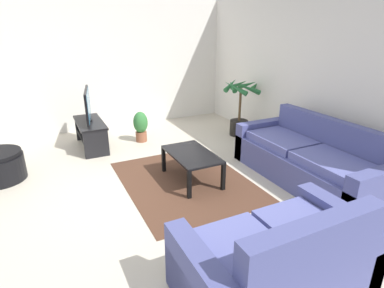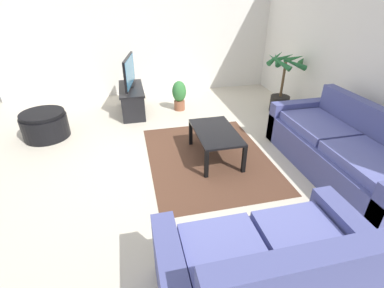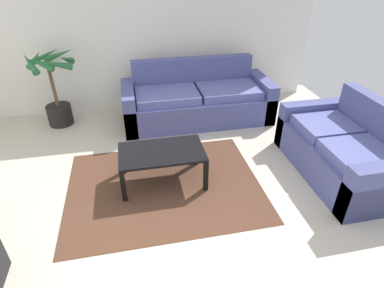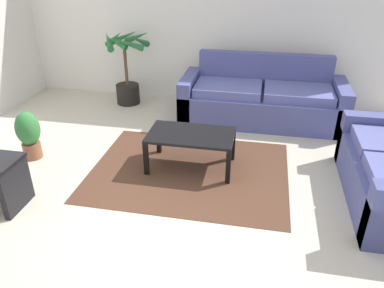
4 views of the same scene
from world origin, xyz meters
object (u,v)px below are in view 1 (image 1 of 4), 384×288
(coffee_table, at_px, (192,157))
(potted_palm, at_px, (240,110))
(tv, at_px, (88,105))
(tv_stand, at_px, (91,131))
(potted_plant_small, at_px, (141,125))
(couch_main, at_px, (308,161))
(couch_loveseat, at_px, (277,261))

(coffee_table, bearing_deg, potted_palm, 127.97)
(tv, bearing_deg, tv_stand, -100.64)
(tv, distance_m, potted_plant_small, 1.04)
(couch_main, distance_m, tv_stand, 3.76)
(tv_stand, relative_size, coffee_table, 1.15)
(couch_loveseat, xyz_separation_m, coffee_table, (-2.14, 0.26, 0.07))
(couch_main, height_order, coffee_table, couch_main)
(couch_loveseat, distance_m, tv_stand, 4.23)
(tv_stand, height_order, tv, tv)
(couch_loveseat, bearing_deg, tv, -168.87)
(couch_main, height_order, tv, tv)
(tv_stand, xyz_separation_m, coffee_table, (2.01, 1.08, 0.04))
(tv_stand, bearing_deg, couch_main, 43.17)
(tv_stand, bearing_deg, coffee_table, 28.22)
(potted_plant_small, bearing_deg, couch_main, 31.96)
(tv, relative_size, potted_plant_small, 1.62)
(couch_loveseat, xyz_separation_m, potted_plant_small, (-4.05, 0.10, 0.02))
(tv, height_order, potted_palm, potted_palm)
(tv_stand, distance_m, potted_plant_small, 0.93)
(tv, relative_size, coffee_table, 1.00)
(couch_main, distance_m, potted_plant_small, 3.13)
(couch_main, bearing_deg, coffee_table, -116.28)
(tv_stand, relative_size, potted_plant_small, 1.86)
(coffee_table, distance_m, potted_plant_small, 1.92)
(coffee_table, bearing_deg, couch_loveseat, -6.87)
(couch_loveseat, distance_m, coffee_table, 2.16)
(tv, bearing_deg, coffee_table, 28.16)
(potted_palm, relative_size, potted_plant_small, 1.97)
(potted_palm, height_order, potted_plant_small, potted_palm)
(couch_loveseat, xyz_separation_m, potted_palm, (-3.52, 2.02, 0.23))
(tv_stand, xyz_separation_m, potted_palm, (0.63, 2.84, 0.21))
(couch_main, xyz_separation_m, coffee_table, (-0.74, -1.50, 0.06))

